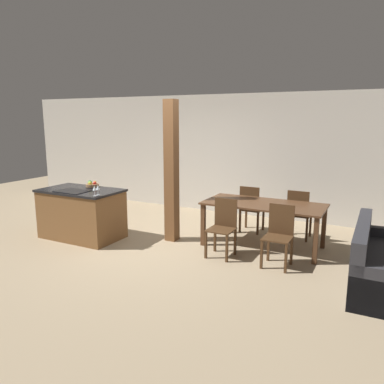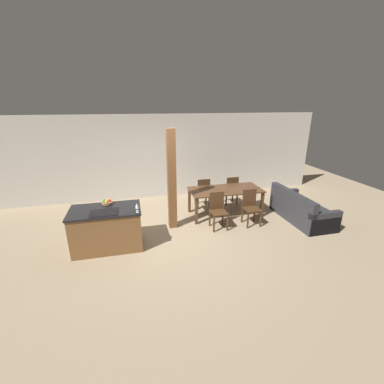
# 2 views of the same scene
# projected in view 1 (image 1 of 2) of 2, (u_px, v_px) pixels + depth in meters

# --- Properties ---
(ground_plane) EXTENTS (16.00, 16.00, 0.00)m
(ground_plane) POSITION_uv_depth(u_px,v_px,m) (156.00, 244.00, 6.56)
(ground_plane) COLOR #9E896B
(wall_back) EXTENTS (11.20, 0.08, 2.70)m
(wall_back) POSITION_uv_depth(u_px,v_px,m) (219.00, 154.00, 8.65)
(wall_back) COLOR beige
(wall_back) RESTS_ON ground_plane
(kitchen_island) EXTENTS (1.47, 0.87, 0.91)m
(kitchen_island) POSITION_uv_depth(u_px,v_px,m) (82.00, 213.00, 6.85)
(kitchen_island) COLOR brown
(kitchen_island) RESTS_ON ground_plane
(fruit_bowl) EXTENTS (0.24, 0.24, 0.11)m
(fruit_bowl) POSITION_uv_depth(u_px,v_px,m) (92.00, 185.00, 6.99)
(fruit_bowl) COLOR #99704C
(fruit_bowl) RESTS_ON kitchen_island
(wine_glass_near) EXTENTS (0.07, 0.07, 0.17)m
(wine_glass_near) POSITION_uv_depth(u_px,v_px,m) (95.00, 189.00, 6.12)
(wine_glass_near) COLOR silver
(wine_glass_near) RESTS_ON kitchen_island
(wine_glass_middle) EXTENTS (0.07, 0.07, 0.17)m
(wine_glass_middle) POSITION_uv_depth(u_px,v_px,m) (98.00, 188.00, 6.19)
(wine_glass_middle) COLOR silver
(wine_glass_middle) RESTS_ON kitchen_island
(dining_table) EXTENTS (2.00, 0.94, 0.76)m
(dining_table) POSITION_uv_depth(u_px,v_px,m) (264.00, 209.00, 6.31)
(dining_table) COLOR #51331E
(dining_table) RESTS_ON ground_plane
(dining_chair_near_left) EXTENTS (0.40, 0.40, 0.91)m
(dining_chair_near_left) POSITION_uv_depth(u_px,v_px,m) (223.00, 226.00, 5.94)
(dining_chair_near_left) COLOR #472D19
(dining_chair_near_left) RESTS_ON ground_plane
(dining_chair_near_right) EXTENTS (0.40, 0.40, 0.91)m
(dining_chair_near_right) POSITION_uv_depth(u_px,v_px,m) (279.00, 234.00, 5.54)
(dining_chair_near_right) COLOR #472D19
(dining_chair_near_right) RESTS_ON ground_plane
(dining_chair_far_left) EXTENTS (0.40, 0.40, 0.91)m
(dining_chair_far_left) POSITION_uv_depth(u_px,v_px,m) (251.00, 208.00, 7.15)
(dining_chair_far_left) COLOR #472D19
(dining_chair_far_left) RESTS_ON ground_plane
(dining_chair_far_right) EXTENTS (0.40, 0.40, 0.91)m
(dining_chair_far_right) POSITION_uv_depth(u_px,v_px,m) (299.00, 213.00, 6.75)
(dining_chair_far_right) COLOR #472D19
(dining_chair_far_right) RESTS_ON ground_plane
(timber_post) EXTENTS (0.20, 0.20, 2.49)m
(timber_post) POSITION_uv_depth(u_px,v_px,m) (171.00, 172.00, 6.55)
(timber_post) COLOR brown
(timber_post) RESTS_ON ground_plane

